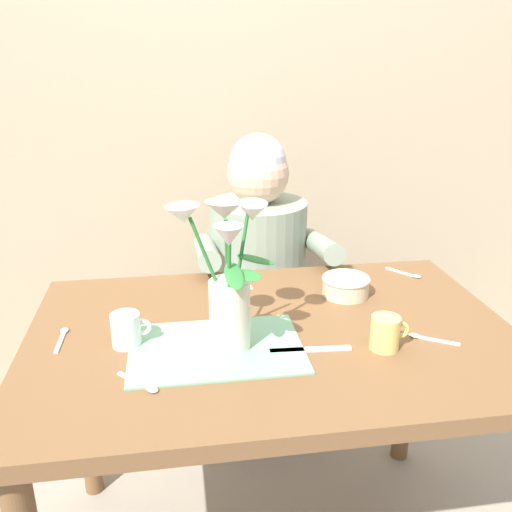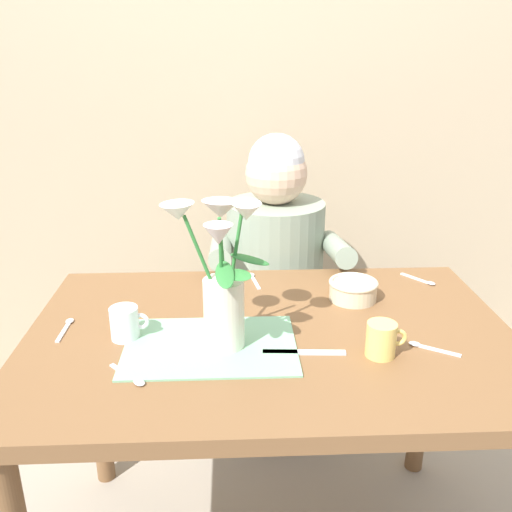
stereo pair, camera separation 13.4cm
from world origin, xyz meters
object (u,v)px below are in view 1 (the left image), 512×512
Objects in this scene: seated_person at (258,292)px; ceramic_mug at (127,330)px; tea_cup at (386,333)px; flower_vase at (227,280)px; dinner_knife at (311,350)px; ceramic_bowl at (346,285)px.

seated_person reaches higher than ceramic_mug.
ceramic_mug is at bearing 169.75° from tea_cup.
flower_vase reaches higher than dinner_knife.
ceramic_bowl is at bearing -71.99° from seated_person.
flower_vase is at bearing -12.31° from ceramic_mug.
seated_person is at bearing 103.70° from tea_cup.
seated_person is 0.79m from tea_cup.
flower_vase is at bearing 171.10° from tea_cup.
ceramic_bowl is 0.72× the size of dinner_knife.
flower_vase is 0.46m from ceramic_bowl.
ceramic_mug is at bearing 167.69° from flower_vase.
ceramic_mug is at bearing -161.93° from ceramic_bowl.
dinner_knife is (-0.17, -0.28, -0.03)m from ceramic_bowl.
dinner_knife is at bearing -93.53° from seated_person.
ceramic_mug is at bearing -127.08° from seated_person.
seated_person is at bearing 112.18° from ceramic_bowl.
seated_person reaches higher than dinner_knife.
ceramic_bowl is 0.30m from tea_cup.
tea_cup reaches higher than ceramic_bowl.
ceramic_mug is (-0.59, 0.11, 0.00)m from tea_cup.
tea_cup reaches higher than dinner_knife.
seated_person is 3.23× the size of flower_vase.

